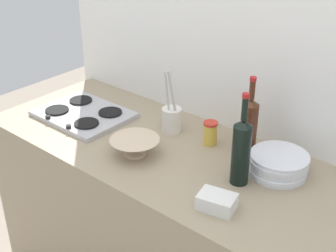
{
  "coord_description": "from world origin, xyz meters",
  "views": [
    {
      "loc": [
        1.13,
        -1.34,
        1.94
      ],
      "look_at": [
        0.0,
        0.0,
        1.02
      ],
      "focal_mm": 49.64,
      "sensor_mm": 36.0,
      "label": 1
    }
  ],
  "objects": [
    {
      "name": "stovetop_hob",
      "position": [
        -0.54,
        -0.02,
        0.91
      ],
      "size": [
        0.44,
        0.34,
        0.04
      ],
      "color": "#B2B2B7",
      "rests_on": "counter_block"
    },
    {
      "name": "utensil_crock",
      "position": [
        -0.1,
        0.15,
        0.96
      ],
      "size": [
        0.09,
        0.09,
        0.3
      ],
      "color": "silver",
      "rests_on": "counter_block"
    },
    {
      "name": "mixing_bowl",
      "position": [
        -0.09,
        -0.12,
        0.94
      ],
      "size": [
        0.22,
        0.22,
        0.07
      ],
      "color": "beige",
      "rests_on": "counter_block"
    },
    {
      "name": "counter_block",
      "position": [
        0.0,
        0.0,
        0.45
      ],
      "size": [
        1.8,
        0.7,
        0.9
      ],
      "primitive_type": "cube",
      "color": "tan",
      "rests_on": "ground"
    },
    {
      "name": "wine_bottle_mid_left",
      "position": [
        0.29,
        0.18,
        1.04
      ],
      "size": [
        0.07,
        0.07,
        0.36
      ],
      "color": "#472314",
      "rests_on": "counter_block"
    },
    {
      "name": "wine_bottle_leftmost",
      "position": [
        0.37,
        -0.01,
        1.04
      ],
      "size": [
        0.07,
        0.07,
        0.38
      ],
      "color": "black",
      "rests_on": "counter_block"
    },
    {
      "name": "butter_dish",
      "position": [
        0.4,
        -0.2,
        0.93
      ],
      "size": [
        0.15,
        0.12,
        0.06
      ],
      "primitive_type": "cube",
      "rotation": [
        0.0,
        0.0,
        0.23
      ],
      "color": "white",
      "rests_on": "counter_block"
    },
    {
      "name": "backsplash_panel",
      "position": [
        0.0,
        0.38,
        1.29
      ],
      "size": [
        1.9,
        0.06,
        2.57
      ],
      "primitive_type": "cube",
      "color": "white",
      "rests_on": "ground"
    },
    {
      "name": "condiment_jar_front",
      "position": [
        0.11,
        0.17,
        0.95
      ],
      "size": [
        0.06,
        0.06,
        0.11
      ],
      "color": "gold",
      "rests_on": "counter_block"
    },
    {
      "name": "plate_stack",
      "position": [
        0.45,
        0.14,
        0.94
      ],
      "size": [
        0.24,
        0.24,
        0.09
      ],
      "color": "white",
      "rests_on": "counter_block"
    }
  ]
}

